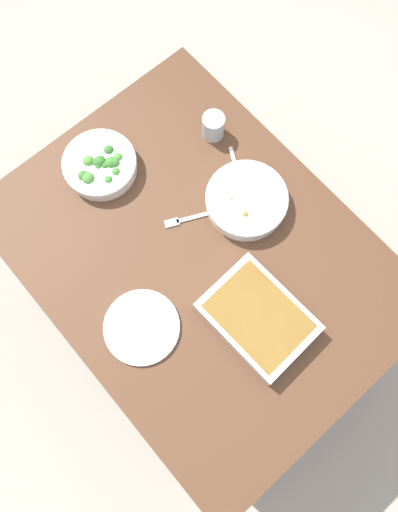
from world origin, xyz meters
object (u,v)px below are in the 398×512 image
at_px(fork_on_table, 188,219).
at_px(spoon_by_stew, 239,178).
at_px(broccoli_bowl, 100,165).
at_px(baking_dish, 259,316).
at_px(stew_bowl, 246,200).
at_px(side_plate, 142,327).
at_px(drink_cup, 213,127).

bearing_deg(fork_on_table, spoon_by_stew, -90.85).
xyz_separation_m(broccoli_bowl, spoon_by_stew, (-0.31, -0.30, -0.03)).
bearing_deg(baking_dish, spoon_by_stew, -35.43).
distance_m(broccoli_bowl, baking_dish, 0.67).
relative_size(stew_bowl, baking_dish, 0.81).
xyz_separation_m(side_plate, spoon_by_stew, (0.16, -0.52, -0.00)).
distance_m(stew_bowl, drink_cup, 0.27).
bearing_deg(stew_bowl, fork_on_table, 64.18).
bearing_deg(baking_dish, side_plate, 53.41).
relative_size(baking_dish, spoon_by_stew, 1.90).
distance_m(side_plate, fork_on_table, 0.36).
height_order(broccoli_bowl, fork_on_table, broccoli_bowl).
distance_m(side_plate, spoon_by_stew, 0.55).
height_order(spoon_by_stew, fork_on_table, spoon_by_stew).
relative_size(stew_bowl, drink_cup, 2.96).
bearing_deg(fork_on_table, drink_cup, -55.80).
height_order(broccoli_bowl, spoon_by_stew, broccoli_bowl).
bearing_deg(spoon_by_stew, fork_on_table, 89.15).
xyz_separation_m(spoon_by_stew, fork_on_table, (0.00, 0.21, -0.00)).
relative_size(side_plate, fork_on_table, 1.32).
bearing_deg(broccoli_bowl, stew_bowl, -145.97).
distance_m(broccoli_bowl, spoon_by_stew, 0.43).
relative_size(stew_bowl, fork_on_table, 1.50).
bearing_deg(broccoli_bowl, spoon_by_stew, -135.66).
relative_size(broccoli_bowl, drink_cup, 2.72).
bearing_deg(fork_on_table, baking_dish, 172.23).
distance_m(broccoli_bowl, drink_cup, 0.37).
height_order(side_plate, spoon_by_stew, side_plate).
bearing_deg(drink_cup, broccoli_bowl, 68.94).
bearing_deg(drink_cup, spoon_by_stew, 165.05).
bearing_deg(baking_dish, stew_bowl, -37.09).
bearing_deg(side_plate, broccoli_bowl, -25.27).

